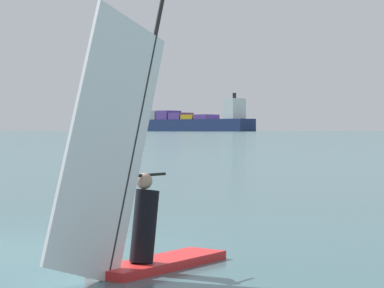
# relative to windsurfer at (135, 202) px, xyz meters

# --- Properties ---
(ground_plane) EXTENTS (4000.00, 4000.00, 0.00)m
(ground_plane) POSITION_rel_windsurfer_xyz_m (-1.68, 2.39, -0.95)
(ground_plane) COLOR #386066
(windsurfer) EXTENTS (2.61, 2.69, 3.96)m
(windsurfer) POSITION_rel_windsurfer_xyz_m (0.00, 0.00, 0.00)
(windsurfer) COLOR red
(windsurfer) RESTS_ON ground_plane
(cargo_ship) EXTENTS (121.73, 139.87, 41.40)m
(cargo_ship) POSITION_rel_windsurfer_xyz_m (126.58, 876.51, 9.59)
(cargo_ship) COLOR navy
(cargo_ship) RESTS_ON ground_plane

